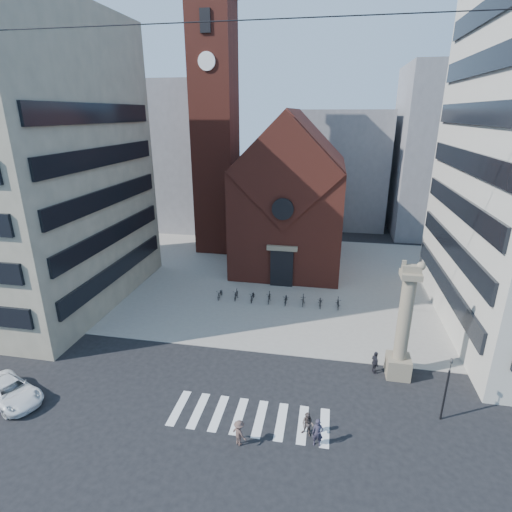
# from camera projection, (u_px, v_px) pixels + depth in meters

# --- Properties ---
(ground) EXTENTS (120.00, 120.00, 0.00)m
(ground) POSITION_uv_depth(u_px,v_px,m) (250.00, 385.00, 27.26)
(ground) COLOR black
(ground) RESTS_ON ground
(piazza) EXTENTS (46.00, 30.00, 0.05)m
(piazza) POSITION_uv_depth(u_px,v_px,m) (284.00, 278.00, 44.83)
(piazza) COLOR gray
(piazza) RESTS_ON ground
(zebra_crossing) EXTENTS (10.20, 3.20, 0.01)m
(zebra_crossing) POSITION_uv_depth(u_px,v_px,m) (249.00, 417.00, 24.39)
(zebra_crossing) COLOR white
(zebra_crossing) RESTS_ON ground
(church) EXTENTS (12.00, 16.65, 18.00)m
(church) POSITION_uv_depth(u_px,v_px,m) (291.00, 198.00, 47.71)
(church) COLOR maroon
(church) RESTS_ON ground
(campanile) EXTENTS (5.50, 5.50, 31.20)m
(campanile) POSITION_uv_depth(u_px,v_px,m) (215.00, 128.00, 49.56)
(campanile) COLOR maroon
(campanile) RESTS_ON ground
(building_left) EXTENTS (18.00, 20.00, 26.00)m
(building_left) POSITION_uv_depth(u_px,v_px,m) (13.00, 166.00, 36.27)
(building_left) COLOR tan
(building_left) RESTS_ON ground
(bg_block_left) EXTENTS (16.00, 14.00, 22.00)m
(bg_block_left) POSITION_uv_depth(u_px,v_px,m) (177.00, 156.00, 64.00)
(bg_block_left) COLOR gray
(bg_block_left) RESTS_ON ground
(bg_block_mid) EXTENTS (14.00, 12.00, 18.00)m
(bg_block_mid) POSITION_uv_depth(u_px,v_px,m) (341.00, 169.00, 64.79)
(bg_block_mid) COLOR gray
(bg_block_mid) RESTS_ON ground
(bg_block_right) EXTENTS (16.00, 14.00, 24.00)m
(bg_block_right) POSITION_uv_depth(u_px,v_px,m) (454.00, 153.00, 58.23)
(bg_block_right) COLOR gray
(bg_block_right) RESTS_ON ground
(lion_column) EXTENTS (1.63, 1.60, 8.68)m
(lion_column) POSITION_uv_depth(u_px,v_px,m) (403.00, 333.00, 27.13)
(lion_column) COLOR gray
(lion_column) RESTS_ON ground
(traffic_light) EXTENTS (0.13, 0.16, 4.30)m
(traffic_light) POSITION_uv_depth(u_px,v_px,m) (446.00, 388.00, 23.48)
(traffic_light) COLOR black
(traffic_light) RESTS_ON ground
(white_car) EXTENTS (5.44, 4.01, 1.37)m
(white_car) POSITION_uv_depth(u_px,v_px,m) (10.00, 392.00, 25.59)
(white_car) COLOR white
(white_car) RESTS_ON ground
(pedestrian_0) EXTENTS (0.62, 0.42, 1.69)m
(pedestrian_0) POSITION_uv_depth(u_px,v_px,m) (318.00, 433.00, 22.08)
(pedestrian_0) COLOR #2B2736
(pedestrian_0) RESTS_ON ground
(pedestrian_1) EXTENTS (0.88, 0.78, 1.52)m
(pedestrian_1) POSITION_uv_depth(u_px,v_px,m) (308.00, 424.00, 22.80)
(pedestrian_1) COLOR #544643
(pedestrian_1) RESTS_ON ground
(pedestrian_2) EXTENTS (0.68, 1.08, 1.71)m
(pedestrian_2) POSITION_uv_depth(u_px,v_px,m) (375.00, 362.00, 28.29)
(pedestrian_2) COLOR #24232A
(pedestrian_2) RESTS_ON ground
(pedestrian_3) EXTENTS (1.17, 1.04, 1.58)m
(pedestrian_3) POSITION_uv_depth(u_px,v_px,m) (239.00, 433.00, 22.16)
(pedestrian_3) COLOR brown
(pedestrian_3) RESTS_ON ground
(scooter_0) EXTENTS (0.66, 1.75, 0.91)m
(scooter_0) POSITION_uv_depth(u_px,v_px,m) (220.00, 294.00, 39.87)
(scooter_0) COLOR black
(scooter_0) RESTS_ON piazza
(scooter_1) EXTENTS (0.53, 1.69, 1.01)m
(scooter_1) POSITION_uv_depth(u_px,v_px,m) (236.00, 295.00, 39.57)
(scooter_1) COLOR black
(scooter_1) RESTS_ON piazza
(scooter_2) EXTENTS (0.66, 1.75, 0.91)m
(scooter_2) POSITION_uv_depth(u_px,v_px,m) (253.00, 296.00, 39.30)
(scooter_2) COLOR black
(scooter_2) RESTS_ON piazza
(scooter_3) EXTENTS (0.53, 1.69, 1.01)m
(scooter_3) POSITION_uv_depth(u_px,v_px,m) (269.00, 297.00, 38.99)
(scooter_3) COLOR black
(scooter_3) RESTS_ON piazza
(scooter_4) EXTENTS (0.66, 1.75, 0.91)m
(scooter_4) POSITION_uv_depth(u_px,v_px,m) (286.00, 299.00, 38.72)
(scooter_4) COLOR black
(scooter_4) RESTS_ON piazza
(scooter_5) EXTENTS (0.53, 1.69, 1.01)m
(scooter_5) POSITION_uv_depth(u_px,v_px,m) (303.00, 300.00, 38.42)
(scooter_5) COLOR black
(scooter_5) RESTS_ON piazza
(scooter_6) EXTENTS (0.66, 1.75, 0.91)m
(scooter_6) POSITION_uv_depth(u_px,v_px,m) (320.00, 302.00, 38.15)
(scooter_6) COLOR black
(scooter_6) RESTS_ON piazza
(scooter_7) EXTENTS (0.53, 1.69, 1.01)m
(scooter_7) POSITION_uv_depth(u_px,v_px,m) (338.00, 303.00, 37.84)
(scooter_7) COLOR black
(scooter_7) RESTS_ON piazza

